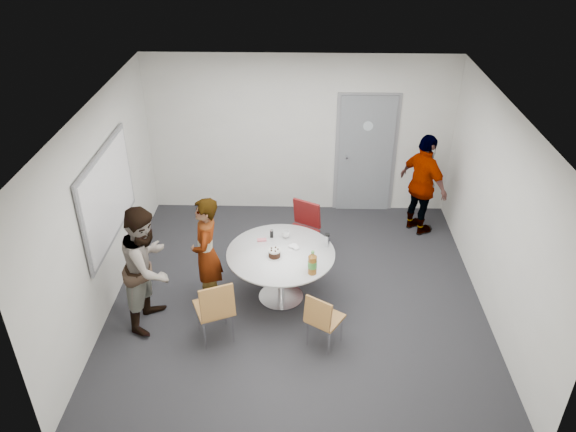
{
  "coord_description": "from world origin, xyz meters",
  "views": [
    {
      "loc": [
        0.03,
        -6.1,
        4.93
      ],
      "look_at": [
        -0.13,
        0.25,
        1.14
      ],
      "focal_mm": 35.0,
      "sensor_mm": 36.0,
      "label": 1
    }
  ],
  "objects_px": {
    "person_main": "(207,253)",
    "person_right": "(423,185)",
    "chair_near_right": "(322,317)",
    "table": "(283,260)",
    "chair_near_left": "(215,307)",
    "chair_far": "(303,226)",
    "door": "(366,155)",
    "person_left": "(148,267)",
    "whiteboard": "(108,195)"
  },
  "relations": [
    {
      "from": "chair_near_right",
      "to": "person_main",
      "type": "distance_m",
      "value": 1.73
    },
    {
      "from": "chair_far",
      "to": "person_left",
      "type": "bearing_deg",
      "value": 65.38
    },
    {
      "from": "person_left",
      "to": "door",
      "type": "bearing_deg",
      "value": -34.36
    },
    {
      "from": "door",
      "to": "person_left",
      "type": "bearing_deg",
      "value": -134.65
    },
    {
      "from": "chair_near_right",
      "to": "person_main",
      "type": "xyz_separation_m",
      "value": [
        -1.49,
        0.84,
        0.32
      ]
    },
    {
      "from": "person_main",
      "to": "person_right",
      "type": "bearing_deg",
      "value": 118.08
    },
    {
      "from": "table",
      "to": "person_main",
      "type": "distance_m",
      "value": 1.0
    },
    {
      "from": "person_right",
      "to": "whiteboard",
      "type": "bearing_deg",
      "value": 76.89
    },
    {
      "from": "chair_far",
      "to": "person_right",
      "type": "height_order",
      "value": "person_right"
    },
    {
      "from": "person_left",
      "to": "chair_near_left",
      "type": "bearing_deg",
      "value": -104.37
    },
    {
      "from": "person_main",
      "to": "person_right",
      "type": "xyz_separation_m",
      "value": [
        3.13,
        1.9,
        0.05
      ]
    },
    {
      "from": "chair_near_right",
      "to": "door",
      "type": "bearing_deg",
      "value": 110.01
    },
    {
      "from": "door",
      "to": "person_main",
      "type": "relative_size",
      "value": 1.34
    },
    {
      "from": "person_main",
      "to": "person_right",
      "type": "relative_size",
      "value": 0.94
    },
    {
      "from": "chair_near_right",
      "to": "table",
      "type": "bearing_deg",
      "value": 151.23
    },
    {
      "from": "whiteboard",
      "to": "person_left",
      "type": "relative_size",
      "value": 1.14
    },
    {
      "from": "chair_near_left",
      "to": "table",
      "type": "bearing_deg",
      "value": 25.01
    },
    {
      "from": "door",
      "to": "person_main",
      "type": "xyz_separation_m",
      "value": [
        -2.28,
        -2.62,
        -0.23
      ]
    },
    {
      "from": "door",
      "to": "person_right",
      "type": "relative_size",
      "value": 1.27
    },
    {
      "from": "whiteboard",
      "to": "chair_near_left",
      "type": "xyz_separation_m",
      "value": [
        1.49,
        -1.11,
        -0.89
      ]
    },
    {
      "from": "chair_near_left",
      "to": "chair_far",
      "type": "height_order",
      "value": "chair_far"
    },
    {
      "from": "door",
      "to": "chair_far",
      "type": "height_order",
      "value": "door"
    },
    {
      "from": "table",
      "to": "person_right",
      "type": "height_order",
      "value": "person_right"
    },
    {
      "from": "person_right",
      "to": "chair_near_right",
      "type": "bearing_deg",
      "value": 116.32
    },
    {
      "from": "person_right",
      "to": "table",
      "type": "bearing_deg",
      "value": 97.46
    },
    {
      "from": "chair_near_right",
      "to": "chair_far",
      "type": "relative_size",
      "value": 0.83
    },
    {
      "from": "chair_far",
      "to": "person_left",
      "type": "distance_m",
      "value": 2.41
    },
    {
      "from": "chair_far",
      "to": "person_main",
      "type": "xyz_separation_m",
      "value": [
        -1.25,
        -1.06,
        0.21
      ]
    },
    {
      "from": "chair_near_right",
      "to": "person_main",
      "type": "relative_size",
      "value": 0.5
    },
    {
      "from": "door",
      "to": "whiteboard",
      "type": "distance_m",
      "value": 4.25
    },
    {
      "from": "chair_near_left",
      "to": "chair_far",
      "type": "xyz_separation_m",
      "value": [
        1.04,
        1.83,
        0.02
      ]
    },
    {
      "from": "chair_far",
      "to": "person_left",
      "type": "relative_size",
      "value": 0.56
    },
    {
      "from": "person_main",
      "to": "chair_near_left",
      "type": "bearing_deg",
      "value": 11.86
    },
    {
      "from": "chair_near_left",
      "to": "person_right",
      "type": "distance_m",
      "value": 3.97
    },
    {
      "from": "door",
      "to": "chair_near_right",
      "type": "distance_m",
      "value": 3.59
    },
    {
      "from": "chair_near_left",
      "to": "person_main",
      "type": "height_order",
      "value": "person_main"
    },
    {
      "from": "chair_near_left",
      "to": "person_left",
      "type": "relative_size",
      "value": 0.55
    },
    {
      "from": "whiteboard",
      "to": "chair_near_right",
      "type": "distance_m",
      "value": 3.16
    },
    {
      "from": "chair_far",
      "to": "person_main",
      "type": "bearing_deg",
      "value": 68.96
    },
    {
      "from": "chair_near_right",
      "to": "chair_far",
      "type": "distance_m",
      "value": 1.91
    },
    {
      "from": "chair_near_right",
      "to": "whiteboard",
      "type": "bearing_deg",
      "value": -170.0
    },
    {
      "from": "table",
      "to": "person_right",
      "type": "relative_size",
      "value": 0.85
    },
    {
      "from": "door",
      "to": "chair_far",
      "type": "distance_m",
      "value": 1.92
    },
    {
      "from": "person_left",
      "to": "person_right",
      "type": "distance_m",
      "value": 4.43
    },
    {
      "from": "person_left",
      "to": "person_right",
      "type": "bearing_deg",
      "value": -48.83
    },
    {
      "from": "chair_near_left",
      "to": "chair_far",
      "type": "bearing_deg",
      "value": 37.31
    },
    {
      "from": "person_main",
      "to": "whiteboard",
      "type": "bearing_deg",
      "value": -107.86
    },
    {
      "from": "person_right",
      "to": "person_left",
      "type": "bearing_deg",
      "value": 88.2
    },
    {
      "from": "table",
      "to": "whiteboard",
      "type": "bearing_deg",
      "value": 173.89
    },
    {
      "from": "door",
      "to": "chair_far",
      "type": "relative_size",
      "value": 2.25
    }
  ]
}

